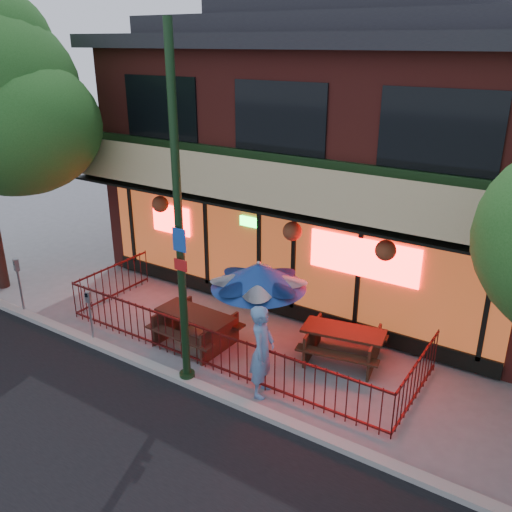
{
  "coord_description": "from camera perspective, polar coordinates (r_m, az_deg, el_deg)",
  "views": [
    {
      "loc": [
        6.45,
        -7.62,
        6.61
      ],
      "look_at": [
        0.15,
        2.0,
        2.04
      ],
      "focal_mm": 38.0,
      "sensor_mm": 36.0,
      "label": 1
    }
  ],
  "objects": [
    {
      "name": "ground",
      "position": [
        11.97,
        -5.97,
        -11.98
      ],
      "size": [
        80.0,
        80.0,
        0.0
      ],
      "primitive_type": "plane",
      "color": "gray",
      "rests_on": "ground"
    },
    {
      "name": "curb",
      "position": [
        11.63,
        -7.56,
        -12.84
      ],
      "size": [
        80.0,
        0.25,
        0.12
      ],
      "primitive_type": "cube",
      "color": "#999993",
      "rests_on": "ground"
    },
    {
      "name": "restaurant_building",
      "position": [
        16.27,
        9.7,
        12.58
      ],
      "size": [
        12.96,
        9.49,
        8.05
      ],
      "color": "maroon",
      "rests_on": "ground"
    },
    {
      "name": "patio_fence",
      "position": [
        11.97,
        -4.56,
        -8.38
      ],
      "size": [
        8.44,
        2.62,
        1.0
      ],
      "color": "#460F0F",
      "rests_on": "ground"
    },
    {
      "name": "street_light",
      "position": [
        10.28,
        -8.04,
        1.76
      ],
      "size": [
        0.43,
        0.32,
        7.0
      ],
      "color": "#173318",
      "rests_on": "ground"
    },
    {
      "name": "picnic_table_left",
      "position": [
        12.73,
        -6.38,
        -7.07
      ],
      "size": [
        1.91,
        1.49,
        0.79
      ],
      "color": "#3B1D15",
      "rests_on": "ground"
    },
    {
      "name": "picnic_table_right",
      "position": [
        12.18,
        9.14,
        -8.75
      ],
      "size": [
        2.01,
        1.68,
        0.76
      ],
      "color": "#392014",
      "rests_on": "ground"
    },
    {
      "name": "patio_umbrella",
      "position": [
        11.45,
        0.28,
        -2.11
      ],
      "size": [
        2.05,
        2.05,
        2.34
      ],
      "color": "gray",
      "rests_on": "ground"
    },
    {
      "name": "pedestrian",
      "position": [
        10.75,
        0.66,
        -9.97
      ],
      "size": [
        0.64,
        0.81,
        1.95
      ],
      "primitive_type": "imported",
      "rotation": [
        0.0,
        0.0,
        1.84
      ],
      "color": "#5E8ABD",
      "rests_on": "ground"
    },
    {
      "name": "parking_meter_near",
      "position": [
        13.11,
        -17.12,
        -5.27
      ],
      "size": [
        0.14,
        0.13,
        1.31
      ],
      "color": "#999AA1",
      "rests_on": "ground"
    },
    {
      "name": "parking_meter_far",
      "position": [
        15.05,
        -23.74,
        -2.04
      ],
      "size": [
        0.16,
        0.14,
        1.52
      ],
      "color": "gray",
      "rests_on": "ground"
    }
  ]
}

